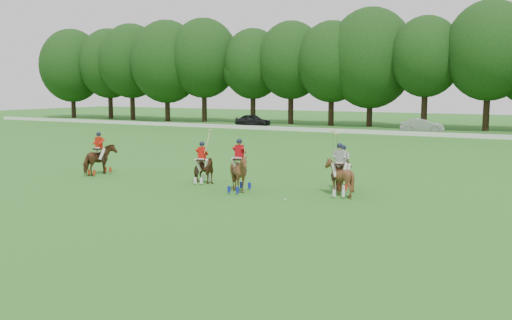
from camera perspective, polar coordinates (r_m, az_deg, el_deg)
The scene contains 11 objects.
ground at distance 24.38m, azimuth -8.85°, elevation -4.08°, with size 180.00×180.00×0.00m, color #27671D.
tree_line at distance 68.56m, azimuth 16.90°, elevation 9.85°, with size 117.98×14.32×14.75m.
boundary_rail at distance 58.93m, azimuth 14.33°, elevation 2.62°, with size 120.00×0.10×0.44m, color white.
car_left at distance 70.38m, azimuth -0.30°, elevation 4.00°, with size 1.77×4.40×1.50m, color black.
car_mid at distance 63.03m, azimuth 16.25°, elevation 3.31°, with size 1.56×4.48×1.48m, color #9C9BA1.
polo_red_a at distance 32.30m, azimuth -15.39°, elevation 0.06°, with size 1.22×1.98×2.36m.
polo_red_b at distance 28.51m, azimuth -5.41°, elevation -0.90°, with size 1.55×1.40×2.64m.
polo_red_c at distance 25.98m, azimuth -1.67°, elevation -1.28°, with size 1.56×1.72×2.45m.
polo_stripe_a at distance 26.87m, azimuth 8.69°, elevation -1.41°, with size 1.19×1.78×2.65m.
polo_stripe_b at distance 25.36m, azimuth 8.32°, elevation -1.69°, with size 1.75×1.85×2.89m.
polo_ball at distance 24.19m, azimuth 2.95°, elevation -3.98°, with size 0.09×0.09×0.09m, color white.
Camera 1 is at (14.66, -18.89, 4.76)m, focal length 40.00 mm.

